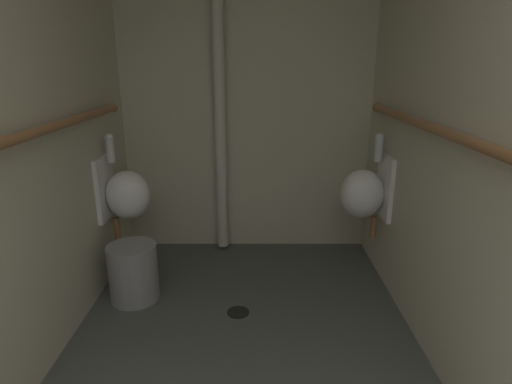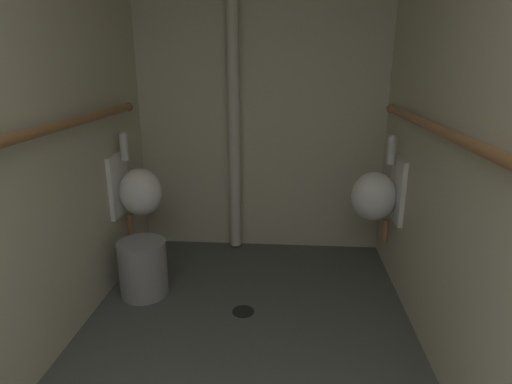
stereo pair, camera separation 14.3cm
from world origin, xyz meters
TOP-DOWN VIEW (x-y plane):
  - wall_right at (1.01, 1.80)m, footprint 0.06×3.73m
  - wall_back at (0.00, 3.64)m, footprint 2.08×0.06m
  - urinal_left_mid at (-0.83, 3.03)m, footprint 0.32×0.30m
  - urinal_right_mid at (0.83, 3.06)m, footprint 0.32×0.30m
  - supply_pipe_right at (0.92, 1.79)m, footprint 0.06×3.00m
  - standpipe_back_wall at (-0.21, 3.53)m, footprint 0.09×0.09m
  - floor_drain at (-0.04, 2.56)m, footprint 0.14×0.14m
  - waste_bin at (-0.73, 2.73)m, footprint 0.32×0.32m

SIDE VIEW (x-z plane):
  - floor_drain at x=-0.04m, z-range 0.00..0.01m
  - waste_bin at x=-0.73m, z-range 0.00..0.38m
  - urinal_left_mid at x=-0.83m, z-range 0.26..1.02m
  - urinal_right_mid at x=0.83m, z-range 0.26..1.02m
  - supply_pipe_right at x=0.92m, z-range 1.17..1.23m
  - wall_right at x=1.01m, z-range 0.00..2.52m
  - wall_back at x=0.00m, z-range 0.00..2.52m
  - standpipe_back_wall at x=-0.21m, z-range 0.02..2.50m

